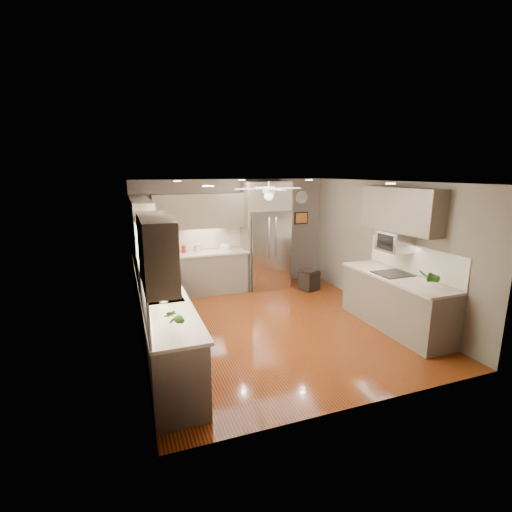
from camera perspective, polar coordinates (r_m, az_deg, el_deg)
floor at (r=6.71m, az=2.80°, el=-10.54°), size 5.00×5.00×0.00m
ceiling at (r=6.16m, az=3.06°, el=11.32°), size 5.00×5.00×0.00m
wall_back at (r=8.63m, az=-3.57°, el=3.41°), size 4.50×0.00×4.50m
wall_front at (r=4.23m, az=16.38°, el=-7.22°), size 4.50×0.00×4.50m
wall_left at (r=5.84m, az=-17.85°, el=-1.78°), size 0.00×5.00×5.00m
wall_right at (r=7.48m, az=19.01°, el=1.25°), size 0.00×5.00×5.00m
canister_a at (r=8.19m, az=-11.06°, el=1.03°), size 0.10×0.10×0.16m
canister_b at (r=8.23m, az=-9.24°, el=1.10°), size 0.12×0.12×0.14m
canister_c at (r=8.20m, az=-8.84°, el=1.21°), size 0.14×0.14×0.18m
soap_bottle at (r=5.98m, az=-16.15°, el=-3.56°), size 0.10×0.10×0.17m
potted_plant_left at (r=4.23m, az=-12.64°, el=-9.16°), size 0.20×0.17×0.32m
potted_plant_right at (r=6.20m, az=24.96°, el=-2.87°), size 0.23×0.21×0.34m
bowl at (r=8.35m, az=-4.69°, el=1.10°), size 0.30×0.30×0.06m
left_run at (r=6.23m, az=-14.69°, el=-8.07°), size 0.65×4.70×1.45m
back_run at (r=8.34m, az=-7.70°, el=-2.41°), size 1.85×0.65×1.45m
uppers at (r=6.64m, az=-5.36°, el=5.95°), size 4.50×4.70×0.95m
window at (r=5.29m, az=-17.50°, el=0.09°), size 0.05×1.12×0.92m
sink at (r=5.48m, az=-14.02°, el=-6.25°), size 0.50×0.70×0.32m
refrigerator at (r=8.55m, az=1.59°, el=2.92°), size 1.06×0.75×2.45m
right_run at (r=6.88m, az=20.63°, el=-6.47°), size 0.70×2.20×1.45m
microwave at (r=6.88m, az=20.56°, el=2.12°), size 0.43×0.55×0.34m
ceiling_fan at (r=6.45m, az=1.98°, el=9.90°), size 1.18×1.18×0.32m
recessed_lights at (r=6.52m, az=1.32°, el=11.36°), size 2.84×3.14×0.01m
wall_clock at (r=9.17m, az=7.05°, el=8.92°), size 0.30×0.03×0.30m
framed_print at (r=9.22m, az=6.97°, el=5.82°), size 0.36×0.03×0.30m
stool at (r=8.60m, az=8.17°, el=-3.66°), size 0.46×0.46×0.45m
paper_towel at (r=5.15m, az=-14.06°, el=-5.45°), size 0.12×0.12×0.29m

